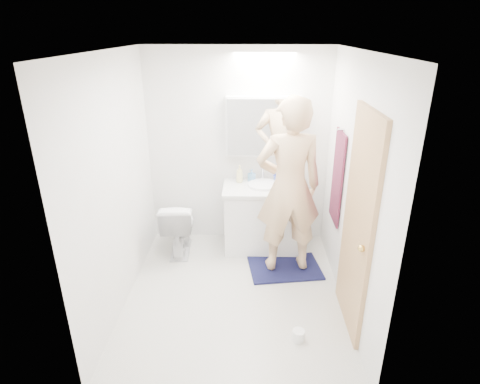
{
  "coord_description": "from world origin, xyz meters",
  "views": [
    {
      "loc": [
        0.14,
        -3.37,
        2.57
      ],
      "look_at": [
        0.05,
        0.25,
        1.05
      ],
      "focal_mm": 29.38,
      "sensor_mm": 36.0,
      "label": 1
    }
  ],
  "objects_px": {
    "vanity_cabinet": "(262,219)",
    "toilet": "(179,226)",
    "medicine_cabinet": "(263,126)",
    "toothbrush_cup": "(277,179)",
    "soap_bottle_b": "(252,175)",
    "person": "(289,187)",
    "toilet_paper_roll": "(298,335)",
    "soap_bottle_a": "(240,174)"
  },
  "relations": [
    {
      "from": "soap_bottle_a",
      "to": "medicine_cabinet",
      "type": "bearing_deg",
      "value": 12.17
    },
    {
      "from": "medicine_cabinet",
      "to": "toilet",
      "type": "xyz_separation_m",
      "value": [
        -1.01,
        -0.33,
        -1.16
      ]
    },
    {
      "from": "soap_bottle_a",
      "to": "soap_bottle_b",
      "type": "relative_size",
      "value": 1.4
    },
    {
      "from": "toilet",
      "to": "soap_bottle_a",
      "type": "height_order",
      "value": "soap_bottle_a"
    },
    {
      "from": "soap_bottle_b",
      "to": "toilet_paper_roll",
      "type": "bearing_deg",
      "value": -76.71
    },
    {
      "from": "toilet",
      "to": "soap_bottle_b",
      "type": "relative_size",
      "value": 4.43
    },
    {
      "from": "toilet_paper_roll",
      "to": "toilet",
      "type": "bearing_deg",
      "value": 131.08
    },
    {
      "from": "vanity_cabinet",
      "to": "person",
      "type": "height_order",
      "value": "person"
    },
    {
      "from": "vanity_cabinet",
      "to": "medicine_cabinet",
      "type": "bearing_deg",
      "value": 91.81
    },
    {
      "from": "medicine_cabinet",
      "to": "toothbrush_cup",
      "type": "relative_size",
      "value": 8.8
    },
    {
      "from": "person",
      "to": "soap_bottle_b",
      "type": "height_order",
      "value": "person"
    },
    {
      "from": "toilet",
      "to": "person",
      "type": "distance_m",
      "value": 1.49
    },
    {
      "from": "vanity_cabinet",
      "to": "person",
      "type": "relative_size",
      "value": 0.47
    },
    {
      "from": "soap_bottle_a",
      "to": "toothbrush_cup",
      "type": "distance_m",
      "value": 0.46
    },
    {
      "from": "soap_bottle_a",
      "to": "toilet",
      "type": "bearing_deg",
      "value": -160.1
    },
    {
      "from": "toothbrush_cup",
      "to": "toilet_paper_roll",
      "type": "distance_m",
      "value": 1.95
    },
    {
      "from": "toilet_paper_roll",
      "to": "soap_bottle_b",
      "type": "bearing_deg",
      "value": 103.29
    },
    {
      "from": "toilet",
      "to": "soap_bottle_a",
      "type": "distance_m",
      "value": 0.97
    },
    {
      "from": "vanity_cabinet",
      "to": "medicine_cabinet",
      "type": "relative_size",
      "value": 1.02
    },
    {
      "from": "medicine_cabinet",
      "to": "soap_bottle_b",
      "type": "xyz_separation_m",
      "value": [
        -0.13,
        -0.03,
        -0.6
      ]
    },
    {
      "from": "person",
      "to": "soap_bottle_b",
      "type": "bearing_deg",
      "value": -67.95
    },
    {
      "from": "vanity_cabinet",
      "to": "toilet",
      "type": "xyz_separation_m",
      "value": [
        -1.02,
        -0.11,
        -0.05
      ]
    },
    {
      "from": "toilet",
      "to": "toothbrush_cup",
      "type": "distance_m",
      "value": 1.33
    },
    {
      "from": "vanity_cabinet",
      "to": "toilet",
      "type": "distance_m",
      "value": 1.02
    },
    {
      "from": "soap_bottle_b",
      "to": "toilet",
      "type": "bearing_deg",
      "value": -161.46
    },
    {
      "from": "person",
      "to": "toothbrush_cup",
      "type": "distance_m",
      "value": 0.67
    },
    {
      "from": "toilet",
      "to": "person",
      "type": "xyz_separation_m",
      "value": [
        1.27,
        -0.38,
        0.67
      ]
    },
    {
      "from": "person",
      "to": "soap_bottle_b",
      "type": "relative_size",
      "value": 12.53
    },
    {
      "from": "vanity_cabinet",
      "to": "soap_bottle_b",
      "type": "xyz_separation_m",
      "value": [
        -0.14,
        0.18,
        0.51
      ]
    },
    {
      "from": "person",
      "to": "toilet_paper_roll",
      "type": "xyz_separation_m",
      "value": [
        0.03,
        -1.12,
        -0.97
      ]
    },
    {
      "from": "person",
      "to": "toothbrush_cup",
      "type": "relative_size",
      "value": 19.35
    },
    {
      "from": "toilet_paper_roll",
      "to": "soap_bottle_a",
      "type": "bearing_deg",
      "value": 107.96
    },
    {
      "from": "toilet",
      "to": "toothbrush_cup",
      "type": "height_order",
      "value": "toothbrush_cup"
    },
    {
      "from": "medicine_cabinet",
      "to": "toilet",
      "type": "bearing_deg",
      "value": -162.17
    },
    {
      "from": "soap_bottle_a",
      "to": "vanity_cabinet",
      "type": "bearing_deg",
      "value": -27.78
    },
    {
      "from": "person",
      "to": "toothbrush_cup",
      "type": "height_order",
      "value": "person"
    },
    {
      "from": "medicine_cabinet",
      "to": "toilet",
      "type": "relative_size",
      "value": 1.29
    },
    {
      "from": "medicine_cabinet",
      "to": "soap_bottle_a",
      "type": "relative_size",
      "value": 4.07
    },
    {
      "from": "vanity_cabinet",
      "to": "toothbrush_cup",
      "type": "relative_size",
      "value": 9.0
    },
    {
      "from": "vanity_cabinet",
      "to": "person",
      "type": "distance_m",
      "value": 0.84
    },
    {
      "from": "person",
      "to": "toilet",
      "type": "bearing_deg",
      "value": -24.67
    },
    {
      "from": "soap_bottle_b",
      "to": "toilet_paper_roll",
      "type": "relative_size",
      "value": 1.4
    }
  ]
}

